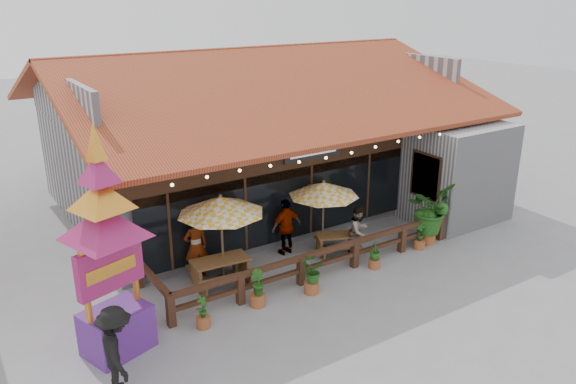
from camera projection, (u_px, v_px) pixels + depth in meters
ground at (356, 257)px, 18.07m from camera, size 100.00×100.00×0.00m
restaurant_building at (258, 146)px, 22.68m from camera, size 15.50×14.73×6.09m
patio_railing at (304, 260)px, 16.49m from camera, size 10.00×2.60×0.92m
umbrella_left at (221, 206)px, 15.87m from camera, size 2.86×2.86×2.69m
umbrella_right at (324, 189)px, 17.87m from camera, size 2.30×2.30×2.44m
picnic_table_left at (220, 267)px, 16.23m from camera, size 1.78×1.57×0.80m
picnic_table_right at (338, 240)px, 18.24m from camera, size 1.72×1.62×0.66m
thai_sign_tower at (105, 229)px, 12.31m from camera, size 2.76×2.76×5.93m
tropical_plant at (430, 210)px, 18.69m from camera, size 1.87×1.75×2.09m
diner_a at (196, 246)px, 16.52m from camera, size 0.75×0.52×1.96m
diner_b at (359, 231)px, 17.96m from camera, size 0.94×0.81×1.66m
diner_c at (286, 227)px, 18.03m from camera, size 1.12×0.51×1.88m
pedestrian at (116, 350)px, 11.67m from camera, size 0.87×1.36×2.01m
planter_a at (203, 314)px, 14.15m from camera, size 0.38×0.37×0.90m
planter_b at (257, 290)px, 15.11m from camera, size 0.43×0.44×1.04m
planter_c at (312, 275)px, 15.72m from camera, size 0.82×0.82×1.03m
planter_d at (375, 255)px, 17.21m from camera, size 0.45×0.45×0.91m
planter_e at (420, 238)px, 18.54m from camera, size 0.37×0.38×0.91m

